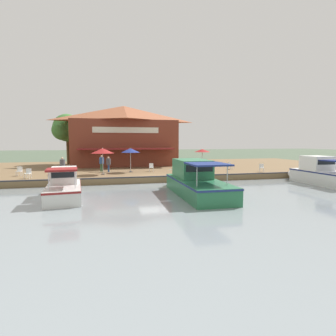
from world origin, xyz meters
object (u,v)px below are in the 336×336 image
(cafe_chair_facing_river, at_px, (151,167))
(person_mid_patio, at_px, (62,164))
(cafe_chair_far_corner_seat, at_px, (19,171))
(motorboat_mid_row, at_px, (64,186))
(patio_umbrella_back_row, at_px, (103,151))
(motorboat_far_downstream, at_px, (319,174))
(patio_umbrella_mid_patio_right, at_px, (202,151))
(motorboat_outer_channel, at_px, (193,181))
(patio_umbrella_near_quay_edge, at_px, (130,150))
(person_near_entrance, at_px, (102,161))
(waterfront_restaurant, at_px, (124,135))
(tree_behind_restaurant, at_px, (66,129))
(person_at_quay_edge, at_px, (108,163))
(cafe_chair_under_first_umbrella, at_px, (28,173))
(cafe_chair_back_row_seat, at_px, (262,167))
(cafe_chair_mid_patio, at_px, (230,165))

(cafe_chair_facing_river, height_order, person_mid_patio, person_mid_patio)
(cafe_chair_far_corner_seat, xyz_separation_m, motorboat_mid_row, (8.30, 5.07, -0.28))
(patio_umbrella_back_row, distance_m, person_mid_patio, 3.99)
(motorboat_far_downstream, bearing_deg, motorboat_mid_row, -87.30)
(patio_umbrella_mid_patio_right, height_order, motorboat_outer_channel, patio_umbrella_mid_patio_right)
(patio_umbrella_near_quay_edge, xyz_separation_m, person_near_entrance, (-1.34, -2.93, -1.18))
(patio_umbrella_back_row, distance_m, motorboat_far_downstream, 19.82)
(waterfront_restaurant, distance_m, person_mid_patio, 12.37)
(patio_umbrella_back_row, distance_m, tree_behind_restaurant, 14.76)
(cafe_chair_facing_river, xyz_separation_m, person_at_quay_edge, (-0.40, -4.43, 0.52))
(cafe_chair_under_first_umbrella, relative_size, motorboat_far_downstream, 0.12)
(tree_behind_restaurant, bearing_deg, patio_umbrella_back_row, 20.50)
(waterfront_restaurant, height_order, patio_umbrella_back_row, waterfront_restaurant)
(patio_umbrella_back_row, bearing_deg, person_near_entrance, -176.74)
(person_mid_patio, relative_size, person_at_quay_edge, 1.05)
(motorboat_mid_row, xyz_separation_m, motorboat_far_downstream, (-0.99, 20.98, 0.12))
(cafe_chair_facing_river, height_order, cafe_chair_back_row_seat, same)
(cafe_chair_under_first_umbrella, xyz_separation_m, person_near_entrance, (-4.14, 6.06, 0.60))
(cafe_chair_facing_river, bearing_deg, person_mid_patio, -84.49)
(cafe_chair_facing_river, distance_m, cafe_chair_back_row_seat, 11.57)
(patio_umbrella_mid_patio_right, distance_m, motorboat_mid_row, 16.19)
(waterfront_restaurant, bearing_deg, tree_behind_restaurant, -110.27)
(person_mid_patio, xyz_separation_m, motorboat_far_downstream, (7.33, 22.31, -0.74))
(waterfront_restaurant, height_order, motorboat_mid_row, waterfront_restaurant)
(patio_umbrella_mid_patio_right, height_order, cafe_chair_facing_river, patio_umbrella_mid_patio_right)
(motorboat_outer_channel, bearing_deg, person_at_quay_edge, -150.12)
(motorboat_outer_channel, bearing_deg, motorboat_far_downstream, 97.23)
(waterfront_restaurant, relative_size, cafe_chair_back_row_seat, 16.56)
(person_at_quay_edge, relative_size, motorboat_mid_row, 0.25)
(patio_umbrella_near_quay_edge, relative_size, motorboat_mid_row, 0.40)
(cafe_chair_back_row_seat, bearing_deg, cafe_chair_mid_patio, -149.14)
(person_near_entrance, bearing_deg, patio_umbrella_near_quay_edge, 65.40)
(patio_umbrella_back_row, relative_size, cafe_chair_far_corner_seat, 3.01)
(patio_umbrella_near_quay_edge, xyz_separation_m, motorboat_outer_channel, (9.54, 3.58, -1.93))
(patio_umbrella_mid_patio_right, distance_m, patio_umbrella_near_quay_edge, 7.96)
(tree_behind_restaurant, bearing_deg, cafe_chair_mid_patio, 58.04)
(patio_umbrella_mid_patio_right, relative_size, motorboat_mid_row, 0.37)
(patio_umbrella_back_row, height_order, person_near_entrance, patio_umbrella_back_row)
(patio_umbrella_mid_patio_right, distance_m, cafe_chair_mid_patio, 3.82)
(cafe_chair_far_corner_seat, bearing_deg, motorboat_far_downstream, 74.32)
(cafe_chair_mid_patio, xyz_separation_m, cafe_chair_back_row_seat, (3.27, 1.95, 0.00))
(cafe_chair_far_corner_seat, height_order, cafe_chair_under_first_umbrella, same)
(person_at_quay_edge, bearing_deg, cafe_chair_facing_river, 84.82)
(person_mid_patio, bearing_deg, waterfront_restaurant, 146.84)
(patio_umbrella_mid_patio_right, relative_size, person_mid_patio, 1.42)
(patio_umbrella_near_quay_edge, xyz_separation_m, person_at_quay_edge, (-0.58, -2.23, -1.26))
(patio_umbrella_mid_patio_right, distance_m, motorboat_far_downstream, 11.51)
(cafe_chair_back_row_seat, bearing_deg, patio_umbrella_back_row, -95.95)
(person_at_quay_edge, bearing_deg, cafe_chair_mid_patio, 88.79)
(waterfront_restaurant, distance_m, person_at_quay_edge, 9.59)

